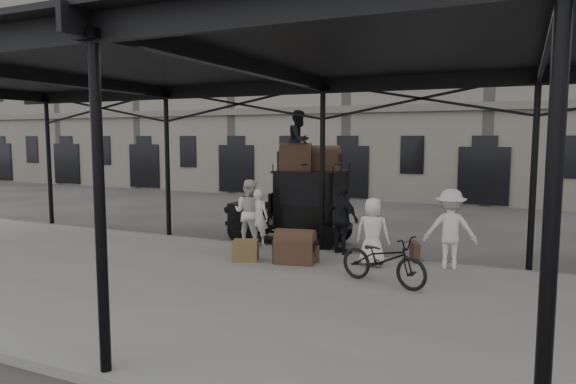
# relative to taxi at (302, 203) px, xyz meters

# --- Properties ---
(ground) EXTENTS (120.00, 120.00, 0.00)m
(ground) POSITION_rel_taxi_xyz_m (1.06, -3.11, -1.20)
(ground) COLOR #383533
(ground) RESTS_ON ground
(platform) EXTENTS (28.00, 8.00, 0.15)m
(platform) POSITION_rel_taxi_xyz_m (1.06, -5.11, -1.13)
(platform) COLOR slate
(platform) RESTS_ON ground
(canopy) EXTENTS (22.50, 9.00, 4.74)m
(canopy) POSITION_rel_taxi_xyz_m (1.06, -4.83, 3.39)
(canopy) COLOR black
(canopy) RESTS_ON ground
(building_frontage) EXTENTS (64.00, 8.00, 14.00)m
(building_frontage) POSITION_rel_taxi_xyz_m (1.06, 14.89, 5.80)
(building_frontage) COLOR slate
(building_frontage) RESTS_ON ground
(taxi) EXTENTS (3.65, 1.55, 2.18)m
(taxi) POSITION_rel_taxi_xyz_m (0.00, 0.00, 0.00)
(taxi) COLOR black
(taxi) RESTS_ON ground
(porter_left) EXTENTS (0.60, 0.42, 1.57)m
(porter_left) POSITION_rel_taxi_xyz_m (-0.74, -1.31, -0.27)
(porter_left) COLOR silver
(porter_left) RESTS_ON platform
(porter_midleft) EXTENTS (0.91, 0.72, 1.82)m
(porter_midleft) POSITION_rel_taxi_xyz_m (-1.03, -1.31, -0.14)
(porter_midleft) COLOR silver
(porter_midleft) RESTS_ON platform
(porter_centre) EXTENTS (0.81, 0.55, 1.60)m
(porter_centre) POSITION_rel_taxi_xyz_m (2.74, -2.23, -0.25)
(porter_centre) COLOR silver
(porter_centre) RESTS_ON platform
(porter_official) EXTENTS (1.14, 0.87, 1.80)m
(porter_official) POSITION_rel_taxi_xyz_m (1.69, -1.31, -0.15)
(porter_official) COLOR black
(porter_official) RESTS_ON platform
(porter_right) EXTENTS (1.27, 0.86, 1.82)m
(porter_right) POSITION_rel_taxi_xyz_m (4.40, -1.70, -0.14)
(porter_right) COLOR silver
(porter_right) RESTS_ON platform
(bicycle) EXTENTS (2.08, 1.24, 1.03)m
(bicycle) POSITION_rel_taxi_xyz_m (3.34, -3.60, -0.54)
(bicycle) COLOR black
(bicycle) RESTS_ON platform
(porter_roof) EXTENTS (0.79, 0.94, 1.72)m
(porter_roof) POSITION_rel_taxi_xyz_m (-0.03, -0.10, 1.84)
(porter_roof) COLOR black
(porter_roof) RESTS_ON taxi
(steamer_trunk_roof_near) EXTENTS (1.02, 0.80, 0.66)m
(steamer_trunk_roof_near) POSITION_rel_taxi_xyz_m (-0.08, -0.25, 1.31)
(steamer_trunk_roof_near) COLOR #4E3624
(steamer_trunk_roof_near) RESTS_ON taxi
(steamer_trunk_roof_far) EXTENTS (0.86, 0.58, 0.60)m
(steamer_trunk_roof_far) POSITION_rel_taxi_xyz_m (0.67, 0.20, 1.27)
(steamer_trunk_roof_far) COLOR #4E3624
(steamer_trunk_roof_far) RESTS_ON taxi
(steamer_trunk_platform) EXTENTS (1.02, 0.73, 0.68)m
(steamer_trunk_platform) POSITION_rel_taxi_xyz_m (1.00, -2.73, -0.71)
(steamer_trunk_platform) COLOR #4E3624
(steamer_trunk_platform) RESTS_ON platform
(wicker_hamper) EXTENTS (0.73, 0.64, 0.50)m
(wicker_hamper) POSITION_rel_taxi_xyz_m (-0.20, -3.00, -0.80)
(wicker_hamper) COLOR brown
(wicker_hamper) RESTS_ON platform
(suitcase_upright) EXTENTS (0.36, 0.61, 0.45)m
(suitcase_upright) POSITION_rel_taxi_xyz_m (3.54, -1.31, -0.83)
(suitcase_upright) COLOR #4E3624
(suitcase_upright) RESTS_ON platform
(suitcase_flat) EXTENTS (0.60, 0.41, 0.40)m
(suitcase_flat) POSITION_rel_taxi_xyz_m (1.22, -2.54, -0.85)
(suitcase_flat) COLOR #4E3624
(suitcase_flat) RESTS_ON platform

